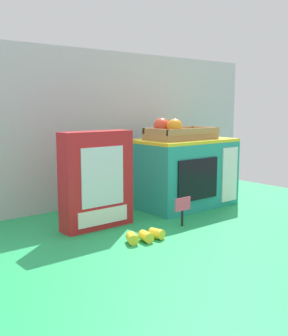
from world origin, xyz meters
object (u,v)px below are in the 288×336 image
object	(u,v)px
food_groups_crate	(178,133)
loose_toy_banana	(145,236)
cookie_set_box	(97,180)
toy_microwave	(183,172)
price_sign	(183,207)

from	to	relation	value
food_groups_crate	loose_toy_banana	world-z (taller)	food_groups_crate
cookie_set_box	loose_toy_banana	bearing A→B (deg)	-81.26
toy_microwave	food_groups_crate	size ratio (longest dim) A/B	1.44
toy_microwave	loose_toy_banana	distance (m)	0.51
price_sign	loose_toy_banana	bearing A→B (deg)	-167.81
food_groups_crate	toy_microwave	bearing A→B (deg)	20.80
food_groups_crate	price_sign	bearing A→B (deg)	-129.52
food_groups_crate	cookie_set_box	world-z (taller)	food_groups_crate
price_sign	loose_toy_banana	xyz separation A→B (m)	(-0.20, -0.04, -0.05)
cookie_set_box	loose_toy_banana	distance (m)	0.26
food_groups_crate	price_sign	xyz separation A→B (m)	(-0.17, -0.20, -0.24)
toy_microwave	price_sign	bearing A→B (deg)	-134.27
loose_toy_banana	food_groups_crate	bearing A→B (deg)	33.72
cookie_set_box	loose_toy_banana	size ratio (longest dim) A/B	2.50
toy_microwave	cookie_set_box	xyz separation A→B (m)	(-0.45, -0.05, 0.03)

